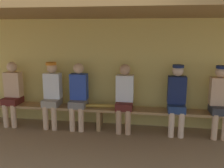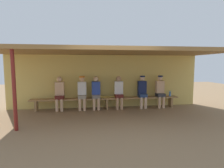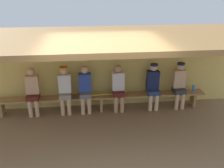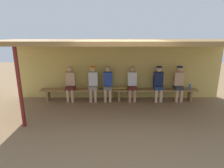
% 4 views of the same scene
% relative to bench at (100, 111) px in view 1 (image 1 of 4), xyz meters
% --- Properties ---
extents(back_wall, '(8.00, 0.20, 2.20)m').
position_rel_bench_xyz_m(back_wall, '(0.00, 0.45, 0.71)').
color(back_wall, '#D8BC60').
rests_on(back_wall, ground).
extents(dugout_roof, '(8.00, 2.80, 0.12)m').
position_rel_bench_xyz_m(dugout_roof, '(0.00, -0.85, 1.87)').
color(dugout_roof, olive).
rests_on(dugout_roof, back_wall).
extents(bench, '(6.00, 0.36, 0.46)m').
position_rel_bench_xyz_m(bench, '(0.00, 0.00, 0.00)').
color(bench, '#9E7547').
rests_on(bench, ground).
extents(player_leftmost, '(0.34, 0.42, 1.34)m').
position_rel_bench_xyz_m(player_leftmost, '(-1.86, 0.00, 0.34)').
color(player_leftmost, '#591E19').
rests_on(player_leftmost, ground).
extents(player_in_blue, '(0.34, 0.42, 1.34)m').
position_rel_bench_xyz_m(player_in_blue, '(-0.43, 0.00, 0.34)').
color(player_in_blue, slate).
rests_on(player_in_blue, ground).
extents(player_near_post, '(0.34, 0.42, 1.34)m').
position_rel_bench_xyz_m(player_near_post, '(2.27, 0.00, 0.36)').
color(player_near_post, '#333338').
rests_on(player_near_post, ground).
extents(player_rightmost, '(0.34, 0.42, 1.34)m').
position_rel_bench_xyz_m(player_rightmost, '(-0.99, 0.00, 0.36)').
color(player_rightmost, gray).
rests_on(player_rightmost, ground).
extents(player_with_sunglasses, '(0.34, 0.42, 1.34)m').
position_rel_bench_xyz_m(player_with_sunglasses, '(0.50, 0.00, 0.34)').
color(player_with_sunglasses, '#591E19').
rests_on(player_with_sunglasses, ground).
extents(player_middle, '(0.34, 0.42, 1.34)m').
position_rel_bench_xyz_m(player_middle, '(1.49, 0.00, 0.36)').
color(player_middle, navy).
rests_on(player_middle, ground).
extents(baseball_bat, '(0.80, 0.12, 0.07)m').
position_rel_bench_xyz_m(baseball_bat, '(0.10, -0.00, 0.11)').
color(baseball_bat, '#B28C33').
rests_on(baseball_bat, bench).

